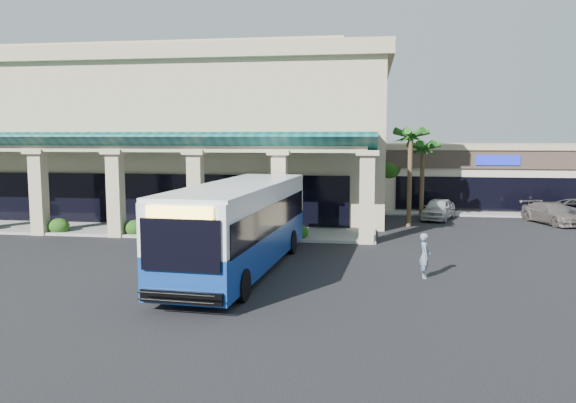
% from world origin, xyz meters
% --- Properties ---
extents(ground, '(110.00, 110.00, 0.00)m').
position_xyz_m(ground, '(0.00, 0.00, 0.00)').
color(ground, black).
extents(main_building, '(30.80, 14.80, 11.35)m').
position_xyz_m(main_building, '(-8.00, 16.00, 5.67)').
color(main_building, tan).
rests_on(main_building, ground).
extents(arcade, '(30.00, 6.20, 5.70)m').
position_xyz_m(arcade, '(-8.00, 6.80, 2.85)').
color(arcade, '#0C4846').
rests_on(arcade, ground).
extents(strip_mall, '(22.50, 12.50, 4.90)m').
position_xyz_m(strip_mall, '(18.00, 24.00, 2.45)').
color(strip_mall, beige).
rests_on(strip_mall, ground).
extents(palm_0, '(2.40, 2.40, 6.60)m').
position_xyz_m(palm_0, '(8.50, 11.00, 3.30)').
color(palm_0, '#1A4A13').
rests_on(palm_0, ground).
extents(palm_1, '(2.40, 2.40, 5.80)m').
position_xyz_m(palm_1, '(9.50, 14.00, 2.90)').
color(palm_1, '#1A4A13').
rests_on(palm_1, ground).
extents(broadleaf_tree, '(2.60, 2.60, 4.81)m').
position_xyz_m(broadleaf_tree, '(7.50, 19.00, 2.41)').
color(broadleaf_tree, '#1D450F').
rests_on(broadleaf_tree, ground).
extents(transit_bus, '(3.80, 12.88, 3.55)m').
position_xyz_m(transit_bus, '(0.98, -1.50, 1.77)').
color(transit_bus, navy).
rests_on(transit_bus, ground).
extents(pedestrian, '(0.43, 0.64, 1.74)m').
position_xyz_m(pedestrian, '(8.28, -1.64, 0.87)').
color(pedestrian, slate).
rests_on(pedestrian, ground).
extents(car_silver, '(2.91, 4.45, 1.41)m').
position_xyz_m(car_silver, '(10.62, 14.39, 0.70)').
color(car_silver, silver).
rests_on(car_silver, ground).
extents(car_red, '(3.34, 4.87, 1.31)m').
position_xyz_m(car_red, '(17.45, 13.50, 0.66)').
color(car_red, slate).
rests_on(car_red, ground).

